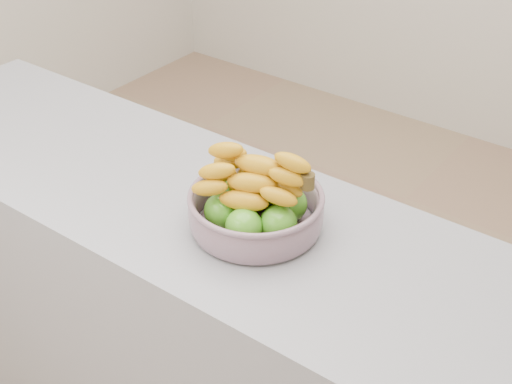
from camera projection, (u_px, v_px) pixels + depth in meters
ground at (250, 351)px, 2.59m from camera, size 4.00×4.00×0.00m
counter at (177, 314)px, 2.10m from camera, size 2.00×0.60×0.90m
fruit_bowl at (256, 205)px, 1.67m from camera, size 0.32×0.32×0.20m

